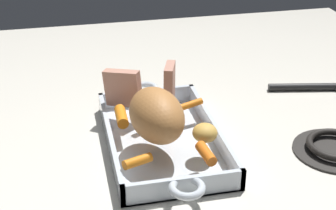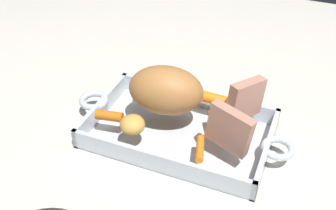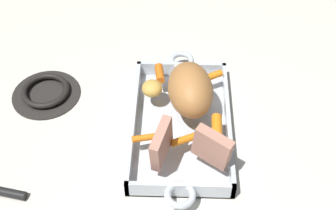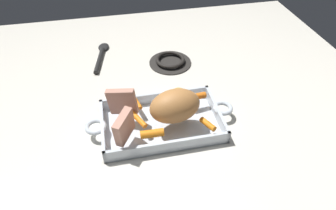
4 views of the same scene
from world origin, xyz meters
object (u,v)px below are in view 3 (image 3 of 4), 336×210
Objects in this scene: baby_carrot_northeast at (160,73)px; baby_carrot_northwest at (147,137)px; roasting_dish at (181,125)px; baby_carrot_short at (217,128)px; baby_carrot_center_right at (186,139)px; potato_near_roast at (152,88)px; pork_roast at (190,90)px; roast_slice_thick at (161,144)px; roast_slice_thin at (212,147)px; stove_burner_rear at (46,92)px; baby_carrot_center_left at (211,76)px.

baby_carrot_northeast is 0.84× the size of baby_carrot_northwest.
baby_carrot_short is (0.04, 0.08, 0.04)m from roasting_dish.
baby_carrot_northeast is 0.81× the size of baby_carrot_center_right.
pork_roast is at bearing 69.42° from potato_near_roast.
potato_near_roast is at bearing -14.21° from baby_carrot_northeast.
roast_slice_thick is 1.27× the size of baby_carrot_short.
roast_slice_thin is 0.45m from stove_burner_rear.
roast_slice_thick is at bearing 54.52° from stove_burner_rear.
pork_roast is at bearing -143.15° from baby_carrot_short.
baby_carrot_northwest is (0.07, -0.07, 0.04)m from roasting_dish.
baby_carrot_center_left is 0.15m from potato_near_roast.
baby_carrot_short is (-0.03, 0.07, 0.00)m from baby_carrot_center_right.
pork_roast is 2.76× the size of baby_carrot_northeast.
potato_near_roast is at bearing 83.66° from stove_burner_rear.
pork_roast reaches higher than roast_slice_thick.
roast_slice_thick is at bearing -51.34° from baby_carrot_center_right.
roasting_dish is 8.18× the size of baby_carrot_center_left.
roast_slice_thick is 1.54× the size of baby_carrot_northeast.
baby_carrot_short reaches higher than roasting_dish.
potato_near_roast is 0.27m from stove_burner_rear.
roast_slice_thin is at bearing 61.60° from stove_burner_rear.
roast_slice_thick is 0.36m from stove_burner_rear.
baby_carrot_northeast is 0.83× the size of baby_carrot_short.
baby_carrot_northwest is at bearing -36.92° from baby_carrot_center_left.
potato_near_roast is at bearing -127.23° from baby_carrot_short.
roast_slice_thick reaches higher than baby_carrot_center_right.
baby_carrot_northwest is at bearing 57.53° from stove_burner_rear.
baby_carrot_northeast reaches higher than baby_carrot_center_left.
pork_roast is 3.09× the size of potato_near_roast.
baby_carrot_center_right is (-0.04, 0.05, -0.03)m from roast_slice_thick.
pork_roast is 0.16m from roast_slice_thin.
roast_slice_thick is at bearing 36.89° from baby_carrot_northwest.
pork_roast reaches higher than baby_carrot_center_right.
baby_carrot_northeast is at bearing -92.28° from baby_carrot_center_left.
baby_carrot_center_left is at bearing 87.72° from baby_carrot_northeast.
baby_carrot_center_left is at bearing 143.08° from baby_carrot_northwest.
roasting_dish is 0.15m from roast_slice_thin.
stove_burner_rear is at bearing -84.07° from baby_carrot_northeast.
roast_slice_thin is at bearing 87.33° from roast_slice_thick.
stove_burner_rear is (-0.10, -0.33, -0.00)m from roasting_dish.
baby_carrot_center_left is (-0.24, 0.01, -0.03)m from roast_slice_thin.
baby_carrot_center_left is (-0.19, 0.14, 0.00)m from baby_carrot_northwest.
baby_carrot_center_right is 1.20× the size of baby_carrot_center_left.
pork_roast is 2.24× the size of baby_carrot_center_right.
roast_slice_thin is (0.11, 0.06, 0.07)m from roasting_dish.
roast_slice_thin is 0.48× the size of stove_burner_rear.
baby_carrot_center_right is 0.16m from potato_near_roast.
baby_carrot_short reaches higher than baby_carrot_northeast.
roasting_dish reaches higher than stove_burner_rear.
pork_roast is at bearing 152.26° from roasting_dish.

